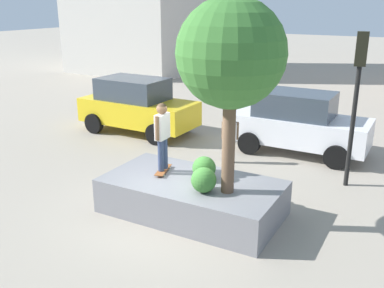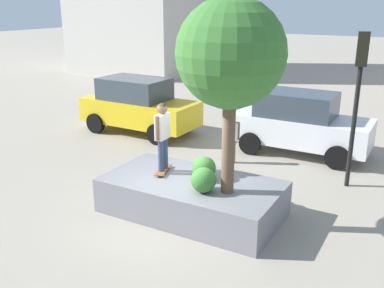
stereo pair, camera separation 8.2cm
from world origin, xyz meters
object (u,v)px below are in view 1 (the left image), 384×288
object	(u,v)px
skateboarder	(162,132)
police_car	(298,123)
planter_ledge	(192,197)
plaza_tree	(231,55)
taxi_cab	(137,105)
traffic_light_corner	(357,83)
skateboard	(163,170)
bystander_watching	(230,135)

from	to	relation	value
skateboarder	police_car	bearing A→B (deg)	71.56
planter_ledge	plaza_tree	distance (m)	3.54
plaza_tree	skateboarder	xyz separation A→B (m)	(-1.85, 0.28, -1.95)
planter_ledge	plaza_tree	xyz separation A→B (m)	(0.98, -0.17, 3.39)
planter_ledge	police_car	bearing A→B (deg)	80.39
skateboarder	taxi_cab	bearing A→B (deg)	131.48
traffic_light_corner	taxi_cab	bearing A→B (deg)	170.02
planter_ledge	police_car	size ratio (longest dim) A/B	0.95
skateboard	traffic_light_corner	distance (m)	5.43
skateboarder	traffic_light_corner	bearing A→B (deg)	41.86
bystander_watching	skateboarder	bearing A→B (deg)	-94.04
police_car	taxi_cab	bearing A→B (deg)	-174.12
police_car	bystander_watching	world-z (taller)	police_car
plaza_tree	skateboarder	distance (m)	2.70
planter_ledge	skateboarder	bearing A→B (deg)	172.60
planter_ledge	taxi_cab	bearing A→B (deg)	136.15
traffic_light_corner	planter_ledge	bearing A→B (deg)	-129.74
plaza_tree	skateboard	bearing A→B (deg)	171.42
taxi_cab	bystander_watching	distance (m)	4.69
skateboard	skateboarder	xyz separation A→B (m)	(0.00, -0.00, 0.97)
skateboard	taxi_cab	world-z (taller)	taxi_cab
plaza_tree	police_car	bearing A→B (deg)	90.45
skateboarder	bystander_watching	size ratio (longest dim) A/B	1.06
police_car	traffic_light_corner	distance (m)	3.35
police_car	planter_ledge	bearing A→B (deg)	-99.61
planter_ledge	taxi_cab	world-z (taller)	taxi_cab
plaza_tree	bystander_watching	world-z (taller)	plaza_tree
planter_ledge	bystander_watching	xyz separation A→B (m)	(-0.63, 3.56, 0.49)
police_car	skateboard	bearing A→B (deg)	-108.44
planter_ledge	bystander_watching	distance (m)	3.65
skateboarder	traffic_light_corner	xyz separation A→B (m)	(3.78, 3.39, 0.97)
skateboard	bystander_watching	xyz separation A→B (m)	(0.24, 3.44, 0.01)
plaza_tree	skateboard	world-z (taller)	plaza_tree
skateboarder	bystander_watching	world-z (taller)	skateboarder
bystander_watching	police_car	bearing A→B (deg)	51.61
police_car	bystander_watching	xyz separation A→B (m)	(-1.56, -1.97, -0.13)
skateboard	bystander_watching	distance (m)	3.45
planter_ledge	police_car	world-z (taller)	police_car
plaza_tree	skateboard	size ratio (longest dim) A/B	4.99
plaza_tree	traffic_light_corner	distance (m)	4.26
planter_ledge	traffic_light_corner	world-z (taller)	traffic_light_corner
skateboarder	bystander_watching	distance (m)	3.58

